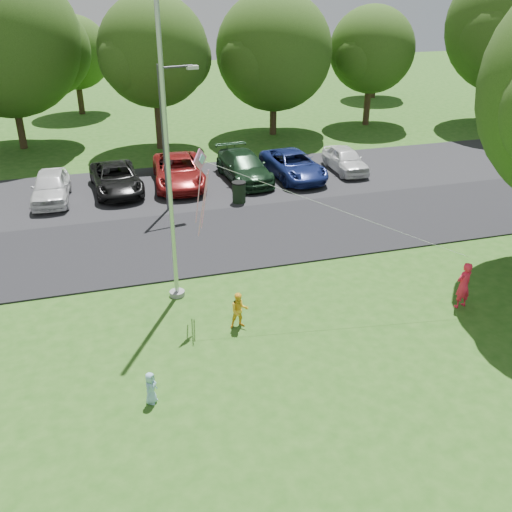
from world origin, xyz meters
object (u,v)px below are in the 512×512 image
object	(u,v)px
street_lamp	(168,126)
child_blue	(151,388)
kite	(208,176)
flagpole	(169,175)
child_yellow	(239,310)
trash_can	(239,193)
woman	(463,285)

from	to	relation	value
street_lamp	child_blue	xyz separation A→B (m)	(-2.56, -12.70, -3.36)
street_lamp	kite	bearing A→B (deg)	-101.80
flagpole	child_blue	world-z (taller)	flagpole
child_yellow	child_blue	distance (m)	3.98
trash_can	kite	size ratio (longest dim) A/B	0.13
child_yellow	kite	size ratio (longest dim) A/B	0.14
street_lamp	trash_can	distance (m)	4.47
trash_can	child_blue	distance (m)	13.81
flagpole	kite	distance (m)	1.42
woman	kite	bearing A→B (deg)	-27.14
woman	kite	size ratio (longest dim) A/B	0.20
flagpole	woman	xyz separation A→B (m)	(8.60, -3.25, -3.38)
trash_can	child_yellow	bearing A→B (deg)	-104.76
street_lamp	child_blue	distance (m)	13.38
street_lamp	trash_can	bearing A→B (deg)	-12.67
street_lamp	kite	world-z (taller)	street_lamp
flagpole	kite	xyz separation A→B (m)	(1.01, -0.97, 0.20)
street_lamp	woman	world-z (taller)	street_lamp
street_lamp	child_yellow	xyz separation A→B (m)	(0.41, -10.05, -3.22)
woman	child_yellow	xyz separation A→B (m)	(-7.09, 0.86, -0.21)
woman	child_yellow	bearing A→B (deg)	-17.39
woman	child_yellow	distance (m)	7.15
kite	child_blue	bearing A→B (deg)	-166.15
flagpole	child_yellow	xyz separation A→B (m)	(1.51, -2.39, -3.59)
child_yellow	kite	bearing A→B (deg)	111.24
child_blue	kite	size ratio (longest dim) A/B	0.11
child_yellow	woman	bearing A→B (deg)	-5.16
trash_can	woman	xyz separation A→B (m)	(4.46, -10.84, 0.27)
street_lamp	kite	size ratio (longest dim) A/B	0.79
street_lamp	child_yellow	distance (m)	10.56
flagpole	woman	size ratio (longest dim) A/B	6.37
flagpole	woman	distance (m)	9.79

